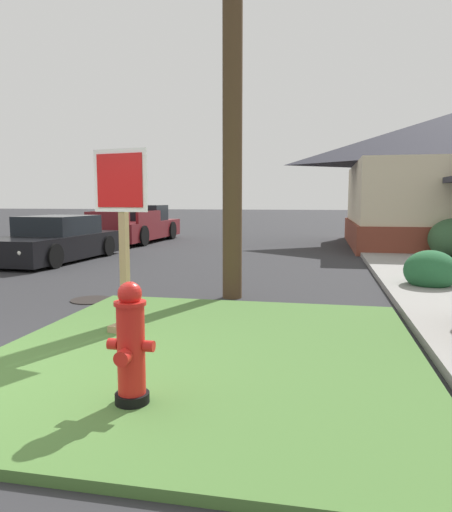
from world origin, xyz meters
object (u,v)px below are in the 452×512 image
pickup_truck_maroon (138,227)px  fire_hydrant (131,346)px  stop_sign (123,244)px  parked_sedan_black (56,241)px  manhole_cover (92,300)px  utility_pole (233,19)px

pickup_truck_maroon → fire_hydrant: bearing=-68.5°
fire_hydrant → stop_sign: size_ratio=0.44×
parked_sedan_black → pickup_truck_maroon: size_ratio=0.84×
fire_hydrant → stop_sign: stop_sign is taller
manhole_cover → parked_sedan_black: (-3.51, 4.76, 0.53)m
fire_hydrant → parked_sedan_black: 10.44m
utility_pole → fire_hydrant: bearing=-89.5°
fire_hydrant → stop_sign: (-0.88, 1.93, 0.62)m
fire_hydrant → manhole_cover: 4.57m
pickup_truck_maroon → utility_pole: (5.81, -10.23, 4.01)m
stop_sign → utility_pole: utility_pole is taller
manhole_cover → pickup_truck_maroon: (-3.51, 10.93, 0.61)m
manhole_cover → utility_pole: utility_pole is taller
pickup_truck_maroon → utility_pole: size_ratio=0.60×
fire_hydrant → utility_pole: utility_pole is taller
manhole_cover → utility_pole: 5.20m
pickup_truck_maroon → parked_sedan_black: bearing=-89.9°
manhole_cover → utility_pole: size_ratio=0.08×
stop_sign → pickup_truck_maroon: bearing=111.1°
pickup_truck_maroon → utility_pole: utility_pole is taller
parked_sedan_black → utility_pole: size_ratio=0.50×
fire_hydrant → utility_pole: bearing=90.5°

